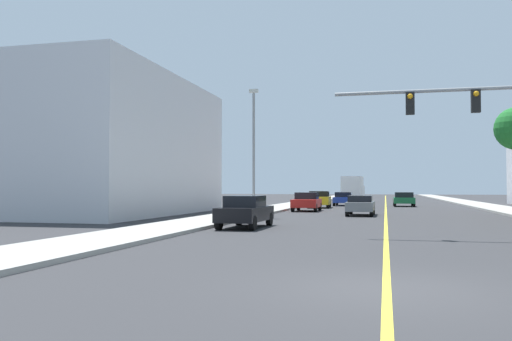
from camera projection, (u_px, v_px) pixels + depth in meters
ground at (386, 207)px, 50.43m from camera, size 192.00×192.00×0.00m
sidewalk_left at (290, 205)px, 52.61m from camera, size 3.23×168.00×0.15m
sidewalk_right at (490, 207)px, 48.25m from camera, size 3.23×168.00×0.15m
lane_marking_center at (386, 207)px, 50.43m from camera, size 0.16×144.00×0.01m
building_left_near at (76, 147)px, 37.80m from camera, size 15.83×18.90×9.36m
street_lamp at (254, 145)px, 33.73m from camera, size 0.56×0.28×7.94m
car_red at (307, 202)px, 41.32m from camera, size 1.97×4.02×1.45m
car_yellow at (319, 199)px, 48.03m from camera, size 2.04×3.90×1.51m
car_green at (404, 199)px, 51.73m from camera, size 1.99×4.02×1.38m
car_black at (245, 211)px, 24.26m from camera, size 1.81×4.20×1.46m
car_gray at (361, 205)px, 34.90m from camera, size 1.77×4.30×1.31m
car_blue at (344, 199)px, 54.10m from camera, size 1.88×4.50×1.37m
delivery_truck at (353, 189)px, 67.96m from camera, size 2.61×7.69×3.23m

